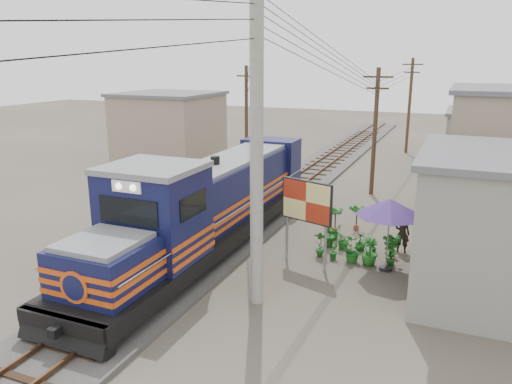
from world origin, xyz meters
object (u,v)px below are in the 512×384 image
at_px(locomotive, 209,207).
at_px(billboard, 307,204).
at_px(market_umbrella, 390,208).
at_px(vendor, 402,234).

bearing_deg(locomotive, billboard, -1.93).
xyz_separation_m(billboard, market_umbrella, (2.84, 0.75, -0.03)).
xyz_separation_m(locomotive, vendor, (7.19, 2.60, -0.99)).
relative_size(locomotive, vendor, 10.53).
height_order(locomotive, vendor, locomotive).
relative_size(billboard, vendor, 2.09).
xyz_separation_m(market_umbrella, vendor, (0.30, 1.98, -1.59)).
bearing_deg(market_umbrella, vendor, 81.44).
distance_m(market_umbrella, vendor, 2.56).
bearing_deg(market_umbrella, billboard, -165.15).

